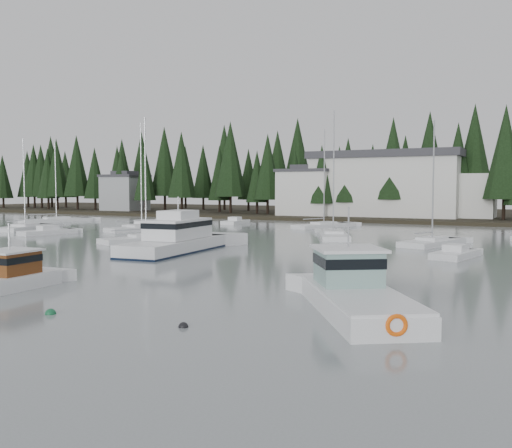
{
  "coord_description": "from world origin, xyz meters",
  "views": [
    {
      "loc": [
        19.14,
        -13.45,
        5.36
      ],
      "look_at": [
        -0.94,
        25.96,
        2.5
      ],
      "focal_mm": 40.0,
      "sensor_mm": 36.0,
      "label": 1
    }
  ],
  "objects": [
    {
      "name": "lobster_boat_teal",
      "position": [
        11.97,
        10.14,
        0.61
      ],
      "size": [
        7.67,
        9.46,
        5.11
      ],
      "rotation": [
        0.0,
        0.0,
        2.14
      ],
      "color": "white",
      "rests_on": "ground"
    },
    {
      "name": "sailboat_9",
      "position": [
        9.85,
        40.66,
        0.07
      ],
      "size": [
        5.08,
        8.52,
        12.04
      ],
      "rotation": [
        0.0,
        0.0,
        1.26
      ],
      "color": "white",
      "rests_on": "ground"
    },
    {
      "name": "sailboat_4",
      "position": [
        -39.6,
        37.4,
        0.06
      ],
      "size": [
        5.69,
        10.06,
        12.03
      ],
      "rotation": [
        0.0,
        0.0,
        1.88
      ],
      "color": "white",
      "rests_on": "ground"
    },
    {
      "name": "sailboat_7",
      "position": [
        -25.4,
        42.78,
        0.08
      ],
      "size": [
        5.53,
        9.55,
        13.77
      ],
      "rotation": [
        0.0,
        0.0,
        1.24
      ],
      "color": "white",
      "rests_on": "ground"
    },
    {
      "name": "house_west",
      "position": [
        -18.0,
        79.0,
        4.65
      ],
      "size": [
        9.54,
        7.42,
        8.75
      ],
      "color": "silver",
      "rests_on": "ground"
    },
    {
      "name": "mooring_buoy_green",
      "position": [
        0.59,
        3.8,
        0.0
      ],
      "size": [
        0.47,
        0.47,
        0.47
      ],
      "primitive_type": "sphere",
      "color": "#145933",
      "rests_on": "ground"
    },
    {
      "name": "runabout_3",
      "position": [
        -21.52,
        59.5,
        0.13
      ],
      "size": [
        2.42,
        5.17,
        1.42
      ],
      "rotation": [
        0.0,
        0.0,
        1.61
      ],
      "color": "white",
      "rests_on": "ground"
    },
    {
      "name": "runabout_4",
      "position": [
        -28.8,
        47.37,
        0.13
      ],
      "size": [
        2.24,
        6.11,
        1.42
      ],
      "rotation": [
        0.0,
        0.0,
        1.58
      ],
      "color": "white",
      "rests_on": "ground"
    },
    {
      "name": "harbor_inn",
      "position": [
        -2.96,
        82.34,
        5.78
      ],
      "size": [
        29.5,
        11.5,
        10.9
      ],
      "color": "silver",
      "rests_on": "ground"
    },
    {
      "name": "conifer_treeline",
      "position": [
        0.0,
        86.0,
        0.0
      ],
      "size": [
        200.0,
        22.0,
        20.0
      ],
      "primitive_type": null,
      "color": "black",
      "rests_on": "ground"
    },
    {
      "name": "far_shore_land",
      "position": [
        0.0,
        97.0,
        0.0
      ],
      "size": [
        240.0,
        54.0,
        1.0
      ],
      "primitive_type": "cube",
      "color": "black",
      "rests_on": "ground"
    },
    {
      "name": "cabin_cruiser_center",
      "position": [
        -8.16,
        25.48,
        0.8
      ],
      "size": [
        4.93,
        12.63,
        5.3
      ],
      "rotation": [
        0.0,
        0.0,
        1.66
      ],
      "color": "white",
      "rests_on": "ground"
    },
    {
      "name": "sailboat_10",
      "position": [
        -16.0,
        31.58,
        0.07
      ],
      "size": [
        5.56,
        9.67,
        12.73
      ],
      "rotation": [
        0.0,
        0.0,
        1.21
      ],
      "color": "white",
      "rests_on": "ground"
    },
    {
      "name": "sailboat_1",
      "position": [
        -1.1,
        44.49,
        0.07
      ],
      "size": [
        6.84,
        11.01,
        14.01
      ],
      "rotation": [
        0.0,
        0.0,
        1.98
      ],
      "color": "white",
      "rests_on": "ground"
    },
    {
      "name": "mooring_buoy_dark",
      "position": [
        6.89,
        4.46,
        0.0
      ],
      "size": [
        0.39,
        0.39,
        0.39
      ],
      "primitive_type": "sphere",
      "color": "black",
      "rests_on": "ground"
    },
    {
      "name": "sailboat_6",
      "position": [
        -48.54,
        51.11,
        0.06
      ],
      "size": [
        6.02,
        11.22,
        12.68
      ],
      "rotation": [
        0.0,
        0.0,
        1.24
      ],
      "color": "white",
      "rests_on": "ground"
    },
    {
      "name": "sailboat_3",
      "position": [
        -7.17,
        58.11,
        0.07
      ],
      "size": [
        6.12,
        10.14,
        13.55
      ],
      "rotation": [
        0.0,
        0.0,
        1.19
      ],
      "color": "white",
      "rests_on": "ground"
    },
    {
      "name": "house_far_west",
      "position": [
        -60.0,
        81.0,
        4.4
      ],
      "size": [
        8.48,
        7.42,
        8.25
      ],
      "color": "#999EA0",
      "rests_on": "ground"
    },
    {
      "name": "runabout_0",
      "position": [
        -31.34,
        33.39,
        0.13
      ],
      "size": [
        3.62,
        6.74,
        1.42
      ],
      "rotation": [
        0.0,
        0.0,
        1.34
      ],
      "color": "white",
      "rests_on": "ground"
    },
    {
      "name": "runabout_1",
      "position": [
        13.1,
        31.91,
        0.13
      ],
      "size": [
        3.28,
        5.65,
        1.42
      ],
      "rotation": [
        0.0,
        0.0,
        1.36
      ],
      "color": "white",
      "rests_on": "ground"
    }
  ]
}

